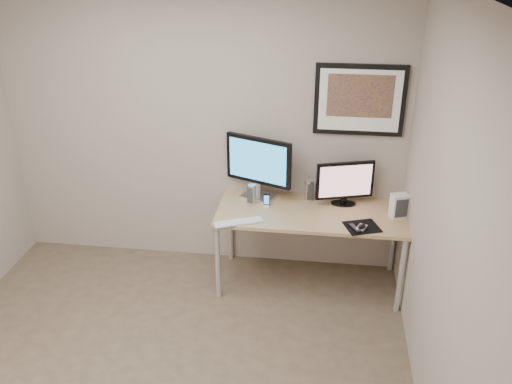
# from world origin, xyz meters

# --- Properties ---
(floor) EXTENTS (3.60, 3.60, 0.00)m
(floor) POSITION_xyz_m (0.00, 0.00, 0.00)
(floor) COLOR brown
(floor) RESTS_ON ground
(room) EXTENTS (3.60, 3.60, 3.60)m
(room) POSITION_xyz_m (0.00, 0.45, 1.64)
(room) COLOR white
(room) RESTS_ON ground
(desk) EXTENTS (1.60, 0.70, 0.73)m
(desk) POSITION_xyz_m (1.00, 1.35, 0.66)
(desk) COLOR #966E48
(desk) RESTS_ON floor
(framed_art) EXTENTS (0.75, 0.04, 0.60)m
(framed_art) POSITION_xyz_m (1.35, 1.68, 1.62)
(framed_art) COLOR black
(framed_art) RESTS_ON room
(monitor_large) EXTENTS (0.59, 0.29, 0.57)m
(monitor_large) POSITION_xyz_m (0.52, 1.56, 1.04)
(monitor_large) COLOR #BDBCC2
(monitor_large) RESTS_ON desk
(monitor_tv) EXTENTS (0.49, 0.17, 0.40)m
(monitor_tv) POSITION_xyz_m (1.27, 1.51, 0.94)
(monitor_tv) COLOR black
(monitor_tv) RESTS_ON desk
(speaker_left) EXTENTS (0.09, 0.09, 0.17)m
(speaker_left) POSITION_xyz_m (0.48, 1.44, 0.82)
(speaker_left) COLOR #BDBCC2
(speaker_left) RESTS_ON desk
(speaker_right) EXTENTS (0.09, 0.09, 0.18)m
(speaker_right) POSITION_xyz_m (0.97, 1.57, 0.82)
(speaker_right) COLOR #BDBCC2
(speaker_right) RESTS_ON desk
(phone_dock) EXTENTS (0.06, 0.06, 0.12)m
(phone_dock) POSITION_xyz_m (0.61, 1.39, 0.79)
(phone_dock) COLOR black
(phone_dock) RESTS_ON desk
(keyboard) EXTENTS (0.42, 0.27, 0.01)m
(keyboard) POSITION_xyz_m (0.42, 1.07, 0.74)
(keyboard) COLOR #BABABF
(keyboard) RESTS_ON desk
(mousepad) EXTENTS (0.33, 0.31, 0.00)m
(mousepad) POSITION_xyz_m (1.42, 1.13, 0.73)
(mousepad) COLOR black
(mousepad) RESTS_ON desk
(mouse) EXTENTS (0.09, 0.12, 0.04)m
(mouse) POSITION_xyz_m (1.41, 1.09, 0.75)
(mouse) COLOR black
(mouse) RESTS_ON mousepad
(remote) EXTENTS (0.11, 0.16, 0.02)m
(remote) POSITION_xyz_m (1.36, 1.09, 0.74)
(remote) COLOR black
(remote) RESTS_ON desk
(fan_unit) EXTENTS (0.16, 0.14, 0.20)m
(fan_unit) POSITION_xyz_m (1.72, 1.35, 0.83)
(fan_unit) COLOR silver
(fan_unit) RESTS_ON desk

